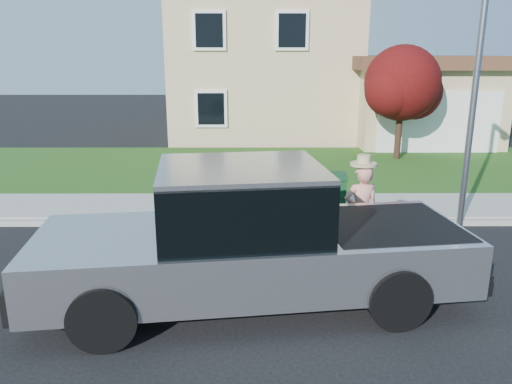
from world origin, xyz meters
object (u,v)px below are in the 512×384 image
Objects in this scene: street_lamp at (479,75)px; woman at (361,210)px; trash_bin at (333,194)px; pickup_truck at (250,240)px; ornamental_tree at (403,87)px.

woman is at bearing -167.03° from street_lamp.
trash_bin is at bearing -94.47° from woman.
pickup_truck is 7.10× the size of trash_bin.
ornamental_tree reaches higher than pickup_truck.
ornamental_tree is 4.11× the size of trash_bin.
ornamental_tree is 7.71m from trash_bin.
pickup_truck reaches higher than trash_bin.
trash_bin is (1.86, 3.86, -0.38)m from pickup_truck.
street_lamp is (4.67, 3.38, 2.30)m from pickup_truck.
woman is 2.06× the size of trash_bin.
pickup_truck is at bearing -163.13° from street_lamp.
pickup_truck is 6.20m from street_lamp.
pickup_truck is at bearing 30.93° from woman.
ornamental_tree is 0.68× the size of street_lamp.
woman is at bearing 33.04° from pickup_truck.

